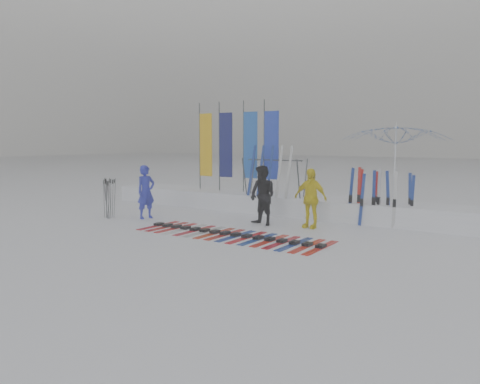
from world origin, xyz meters
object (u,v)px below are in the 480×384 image
Objects in this scene: ski_row at (231,234)px; ski_rack at (274,172)px; person_blue at (146,192)px; person_black at (263,195)px; tent_canopy at (394,170)px; person_yellow at (310,198)px.

ski_rack is (-0.81, 3.64, 1.35)m from ski_row.
person_black is at bearing -61.58° from person_blue.
person_black is 1.93m from ski_row.
ski_rack is at bearing -157.10° from tent_canopy.
person_black is 4.38m from tent_canopy.
person_yellow is at bearing 30.07° from person_black.
person_yellow is at bearing -37.13° from ski_rack.
person_yellow is at bearing -115.71° from tent_canopy.
ski_rack is (-0.70, 1.89, 0.53)m from person_black.
tent_canopy is 5.92m from ski_row.
ski_rack is (-2.01, 1.52, 0.55)m from person_yellow.
person_yellow is (1.31, 0.37, -0.03)m from person_black.
tent_canopy is at bearing 22.90° from ski_rack.
person_blue is at bearing -145.40° from tent_canopy.
person_yellow is 0.81× the size of ski_rack.
ski_row is at bearing -117.04° from person_yellow.
ski_rack is at bearing -32.30° from person_blue.
person_black is 1.03× the size of person_yellow.
tent_canopy is (2.74, 3.35, 0.64)m from person_black.
tent_canopy is 0.65× the size of ski_row.
person_blue is at bearing 168.98° from ski_row.
person_black reaches higher than ski_row.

